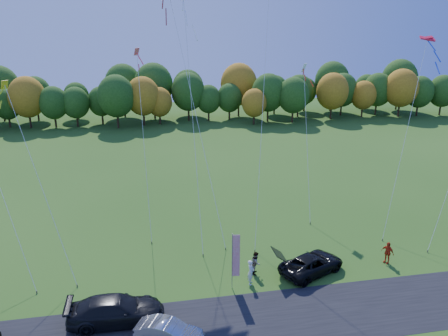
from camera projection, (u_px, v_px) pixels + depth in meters
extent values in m
plane|color=#264F14|center=(240.00, 286.00, 31.30)|extent=(160.00, 160.00, 0.00)
cube|color=black|center=(253.00, 321.00, 27.56)|extent=(90.00, 6.00, 0.01)
imported|color=black|center=(312.00, 264.00, 32.83)|extent=(5.78, 4.39, 1.46)
imported|color=#ACADB1|center=(169.00, 332.00, 25.62)|extent=(4.21, 3.05, 1.32)
imported|color=black|center=(116.00, 310.00, 27.27)|extent=(5.99, 2.45, 1.74)
imported|color=silver|center=(251.00, 272.00, 31.33)|extent=(0.64, 0.79, 1.88)
imported|color=gray|center=(256.00, 263.00, 32.70)|extent=(0.90, 1.02, 1.75)
imported|color=red|center=(387.00, 252.00, 34.13)|extent=(0.91, 1.12, 1.79)
cylinder|color=#999999|center=(232.00, 261.00, 30.44)|extent=(0.06, 0.06, 4.27)
cube|color=red|center=(236.00, 256.00, 30.32)|extent=(0.53, 0.09, 3.21)
cube|color=navy|center=(236.00, 240.00, 29.98)|extent=(0.53, 0.08, 0.83)
cylinder|color=#4C3F33|center=(226.00, 249.00, 36.34)|extent=(0.08, 0.08, 0.20)
cylinder|color=#4C3F33|center=(255.00, 251.00, 36.00)|extent=(0.08, 0.08, 0.20)
cylinder|color=#4C3F33|center=(203.00, 255.00, 35.32)|extent=(0.08, 0.08, 0.20)
cylinder|color=#4C3F33|center=(382.00, 240.00, 37.84)|extent=(0.08, 0.08, 0.20)
cube|color=#F31B37|center=(428.00, 39.00, 39.45)|extent=(2.79, 0.98, 1.09)
cylinder|color=#4C3F33|center=(77.00, 286.00, 31.17)|extent=(0.08, 0.08, 0.20)
cube|color=yellow|center=(5.00, 85.00, 31.20)|extent=(1.07, 1.07, 1.26)
cylinder|color=#4C3F33|center=(37.00, 292.00, 30.41)|extent=(0.08, 0.08, 0.20)
cylinder|color=#4C3F33|center=(310.00, 223.00, 41.02)|extent=(0.08, 0.08, 0.20)
cube|color=white|center=(304.00, 68.00, 44.02)|extent=(1.45, 1.45, 1.73)
cylinder|color=#4C3F33|center=(152.00, 243.00, 37.35)|extent=(0.08, 0.08, 0.20)
cube|color=#FF5C54|center=(137.00, 52.00, 37.70)|extent=(1.08, 1.08, 1.28)
cylinder|color=#4C3F33|center=(428.00, 251.00, 35.93)|extent=(0.08, 0.08, 0.20)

